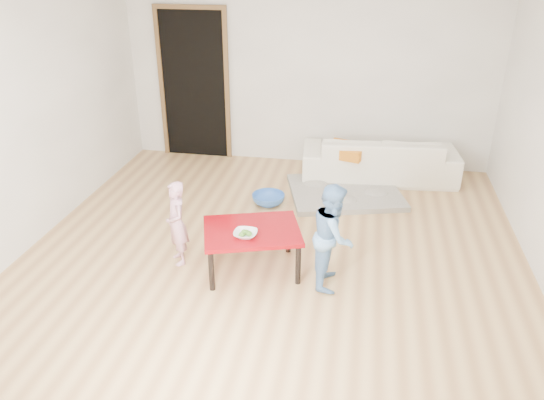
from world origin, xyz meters
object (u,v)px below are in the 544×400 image
(child_pink, at_px, (177,223))
(child_blue, at_px, (333,236))
(red_table, at_px, (252,250))
(bowl, at_px, (245,234))
(sofa, at_px, (379,157))
(basin, at_px, (268,199))

(child_pink, height_order, child_blue, child_blue)
(red_table, bearing_deg, bowl, -100.35)
(bowl, distance_m, child_blue, 0.79)
(red_table, height_order, bowl, bowl)
(sofa, bearing_deg, child_blue, 75.40)
(sofa, height_order, bowl, sofa)
(child_blue, relative_size, basin, 2.49)
(basin, bearing_deg, sofa, 38.89)
(sofa, height_order, child_pink, child_pink)
(bowl, relative_size, child_pink, 0.25)
(red_table, distance_m, child_blue, 0.81)
(bowl, distance_m, child_pink, 0.73)
(child_pink, xyz_separation_m, child_blue, (1.50, -0.09, 0.07))
(red_table, relative_size, child_pink, 1.05)
(red_table, height_order, child_pink, child_pink)
(red_table, xyz_separation_m, child_pink, (-0.74, 0.02, 0.20))
(child_pink, bearing_deg, child_blue, 52.53)
(child_blue, height_order, basin, child_blue)
(child_pink, distance_m, basin, 1.59)
(child_pink, bearing_deg, bowl, 43.06)
(child_pink, bearing_deg, sofa, 108.03)
(sofa, relative_size, bowl, 9.36)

